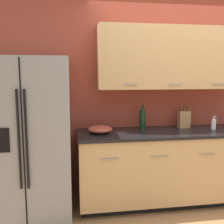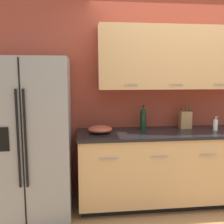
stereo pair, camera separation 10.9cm
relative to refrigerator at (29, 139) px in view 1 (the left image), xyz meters
name	(u,v)px [view 1 (the left image)]	position (x,y,z in m)	size (l,w,h in m)	color
wall_back	(179,88)	(1.89, 0.36, 0.53)	(10.00, 0.39, 2.60)	#993D2D
counter_unit	(172,166)	(1.71, 0.06, -0.43)	(2.37, 0.64, 0.93)	black
refrigerator	(29,139)	(0.00, 0.00, 0.00)	(0.91, 0.77, 1.79)	gray
knife_block	(184,119)	(1.91, 0.22, 0.14)	(0.16, 0.09, 0.30)	#A87A4C
wine_bottle	(143,118)	(1.36, 0.22, 0.17)	(0.08, 0.08, 0.31)	black
soap_dispenser	(214,124)	(2.23, 0.05, 0.10)	(0.06, 0.06, 0.17)	white
mixing_bowl	(100,129)	(0.80, 0.08, 0.07)	(0.29, 0.29, 0.09)	#B24C38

